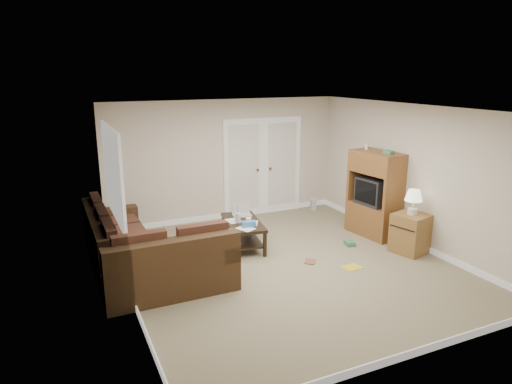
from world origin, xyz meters
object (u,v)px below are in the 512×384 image
tv_armoire (375,193)px  sectional_sofa (140,254)px  side_cabinet (411,230)px  coffee_table (243,232)px

tv_armoire → sectional_sofa: bearing=173.1°
tv_armoire → side_cabinet: bearing=-96.6°
tv_armoire → coffee_table: bearing=162.8°
sectional_sofa → coffee_table: bearing=12.9°
tv_armoire → side_cabinet: size_ratio=1.55×
side_cabinet → tv_armoire: bearing=75.4°
side_cabinet → sectional_sofa: bearing=152.6°
sectional_sofa → tv_armoire: size_ratio=1.65×
sectional_sofa → coffee_table: 1.95m
sectional_sofa → side_cabinet: 4.52m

